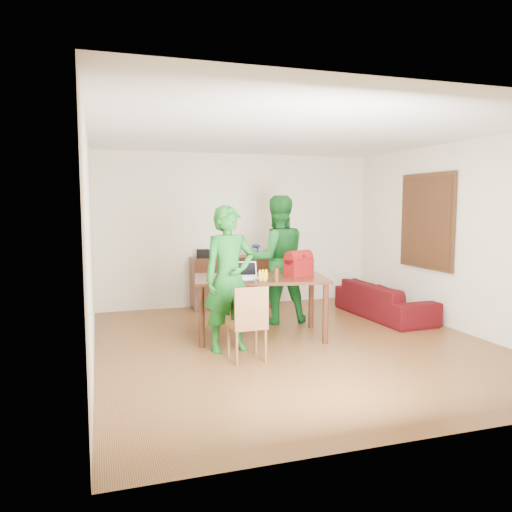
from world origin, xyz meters
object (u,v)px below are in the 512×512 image
object	(u,v)px
person_far	(277,259)
laptop	(247,275)
table	(260,285)
chair	(247,338)
person_near	(229,279)
sofa	(384,300)
red_bag	(299,266)
bottle	(276,273)

from	to	relation	value
person_far	laptop	world-z (taller)	person_far
laptop	table	bearing A→B (deg)	20.95
chair	laptop	xyz separation A→B (m)	(0.26, 0.88, 0.61)
person_near	sofa	bearing A→B (deg)	12.58
chair	laptop	distance (m)	1.10
chair	person_near	bearing A→B (deg)	99.97
table	chair	bearing A→B (deg)	-105.80
chair	table	bearing A→B (deg)	61.12
laptop	red_bag	world-z (taller)	red_bag
bottle	red_bag	size ratio (longest dim) A/B	0.49
bottle	sofa	xyz separation A→B (m)	(2.17, 0.88, -0.65)
person_far	sofa	bearing A→B (deg)	177.16
bottle	red_bag	world-z (taller)	red_bag
chair	person_far	bearing A→B (deg)	57.49
chair	bottle	distance (m)	1.05
red_bag	chair	bearing A→B (deg)	-159.84
table	red_bag	size ratio (longest dim) A/B	5.11
table	laptop	bearing A→B (deg)	-156.91
person_far	sofa	world-z (taller)	person_far
chair	laptop	world-z (taller)	laptop
red_bag	bottle	bearing A→B (deg)	-167.79
bottle	red_bag	bearing A→B (deg)	32.86
table	chair	xyz separation A→B (m)	(-0.46, -0.92, -0.46)
chair	person_near	world-z (taller)	person_near
person_far	red_bag	size ratio (longest dim) A/B	5.17
table	sofa	size ratio (longest dim) A/B	1.02
person_near	red_bag	distance (m)	1.17
person_near	laptop	xyz separation A→B (m)	(0.35, 0.43, -0.03)
laptop	red_bag	distance (m)	0.75
sofa	red_bag	bearing A→B (deg)	106.33
table	red_bag	distance (m)	0.59
person_near	bottle	xyz separation A→B (m)	(0.67, 0.14, 0.02)
table	sofa	bearing A→B (deg)	24.47
table	laptop	distance (m)	0.26
chair	bottle	bearing A→B (deg)	43.64
person_near	bottle	size ratio (longest dim) A/B	9.72
person_far	bottle	distance (m)	1.16
person_near	red_bag	world-z (taller)	person_near
sofa	chair	bearing A→B (deg)	115.37
person_near	red_bag	xyz separation A→B (m)	(1.10, 0.41, 0.07)
person_far	red_bag	world-z (taller)	person_far
red_bag	sofa	bearing A→B (deg)	-1.55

